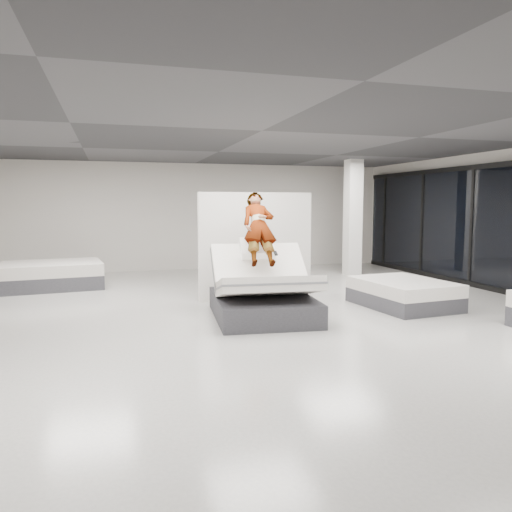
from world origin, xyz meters
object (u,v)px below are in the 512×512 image
hero_bed (263,293)px  column (353,218)px  flat_bed_left_far (52,275)px  remote (276,253)px  divider_panel (256,246)px  flat_bed_right_far (403,293)px  person (259,241)px

hero_bed → column: bearing=47.8°
flat_bed_left_far → column: column is taller
remote → column: 5.76m
flat_bed_left_far → hero_bed: bearing=-48.3°
divider_panel → column: (3.55, 2.59, 0.49)m
flat_bed_right_far → person: bearing=176.1°
remote → divider_panel: (0.17, 1.79, -0.02)m
flat_bed_left_far → column: 7.95m
divider_panel → flat_bed_left_far: size_ratio=1.02×
remote → column: column is taller
remote → flat_bed_left_far: (-4.12, 4.43, -0.83)m
person → column: bearing=51.4°
divider_panel → column: bearing=34.0°
hero_bed → flat_bed_left_far: bearing=131.7°
remote → column: size_ratio=0.04×
divider_panel → flat_bed_left_far: divider_panel is taller
person → column: (3.90, 4.01, 0.27)m
person → column: size_ratio=0.52×
hero_bed → flat_bed_left_far: size_ratio=0.98×
flat_bed_right_far → column: bearing=76.1°
column → flat_bed_right_far: bearing=-103.9°
hero_bed → column: size_ratio=0.74×
flat_bed_left_far → person: bearing=-45.9°
hero_bed → column: (3.93, 4.33, 1.17)m
divider_panel → hero_bed: bearing=-104.6°
hero_bed → person: 0.96m
divider_panel → column: 4.42m
remote → divider_panel: size_ratio=0.06×
divider_panel → flat_bed_left_far: bearing=146.2°
hero_bed → person: size_ratio=1.43×
hero_bed → flat_bed_right_far: hero_bed is taller
column → divider_panel: bearing=-143.8°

